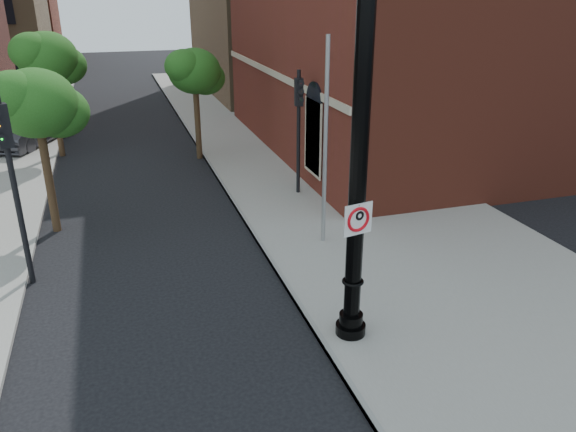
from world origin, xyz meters
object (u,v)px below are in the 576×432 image
object	(u,v)px
lamppost	(358,183)
no_parking_sign	(358,219)
traffic_signal_left	(9,159)
traffic_signal_right	(299,113)
parked_car	(29,129)

from	to	relation	value
lamppost	no_parking_sign	xyz separation A→B (m)	(-0.04, -0.18, -0.64)
lamppost	no_parking_sign	bearing A→B (deg)	-101.15
no_parking_sign	traffic_signal_left	distance (m)	8.07
traffic_signal_right	traffic_signal_left	bearing A→B (deg)	-145.44
parked_car	traffic_signal_right	distance (m)	14.01
no_parking_sign	parked_car	xyz separation A→B (m)	(-7.88, 18.67, -1.96)
lamppost	traffic_signal_right	world-z (taller)	lamppost
traffic_signal_right	parked_car	bearing A→B (deg)	142.87
no_parking_sign	traffic_signal_left	world-z (taller)	traffic_signal_left
lamppost	parked_car	distance (m)	20.27
lamppost	traffic_signal_right	bearing A→B (deg)	78.69
parked_car	traffic_signal_left	xyz separation A→B (m)	(1.35, -13.94, 2.38)
lamppost	no_parking_sign	size ratio (longest dim) A/B	11.80
no_parking_sign	traffic_signal_right	world-z (taller)	traffic_signal_right
parked_car	traffic_signal_right	xyz separation A→B (m)	(9.62, -9.96, 2.11)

